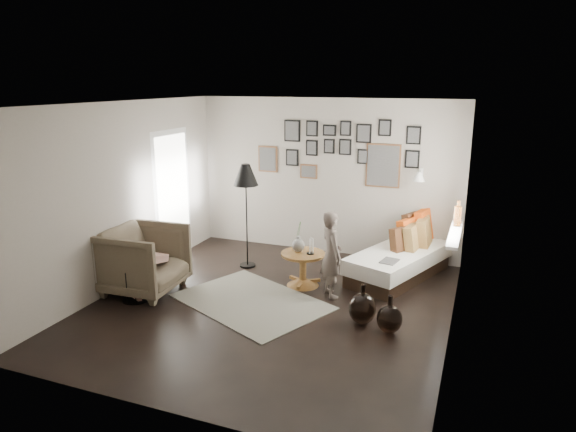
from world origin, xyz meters
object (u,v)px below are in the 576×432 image
at_px(pedestal_table, 303,270).
at_px(armchair, 143,260).
at_px(demijohn_small, 389,319).
at_px(demijohn_large, 362,308).
at_px(child, 331,254).
at_px(magazine_basket, 135,284).
at_px(vase, 298,243).
at_px(daybed, 400,256).
at_px(floor_lamp, 246,179).

relative_size(pedestal_table, armchair, 0.61).
xyz_separation_m(armchair, demijohn_small, (3.42, -0.00, -0.29)).
height_order(armchair, demijohn_small, armchair).
xyz_separation_m(armchair, demijohn_large, (3.07, 0.12, -0.27)).
bearing_deg(demijohn_small, child, 140.30).
height_order(magazine_basket, demijohn_small, demijohn_small).
height_order(vase, armchair, vase).
height_order(vase, demijohn_large, vase).
xyz_separation_m(armchair, magazine_basket, (0.06, -0.29, -0.24)).
distance_m(pedestal_table, vase, 0.41).
xyz_separation_m(pedestal_table, daybed, (1.24, 0.91, 0.07)).
bearing_deg(floor_lamp, vase, -22.06).
bearing_deg(child, magazine_basket, 76.24).
height_order(demijohn_large, child, child).
distance_m(pedestal_table, daybed, 1.53).
distance_m(armchair, floor_lamp, 1.94).
height_order(floor_lamp, demijohn_small, floor_lamp).
relative_size(daybed, armchair, 1.99).
relative_size(daybed, demijohn_large, 3.98).
relative_size(floor_lamp, magazine_basket, 3.67).
distance_m(vase, child, 0.60).
distance_m(magazine_basket, child, 2.67).
bearing_deg(daybed, demijohn_small, -63.33).
relative_size(magazine_basket, demijohn_small, 0.97).
xyz_separation_m(armchair, floor_lamp, (0.91, 1.42, 0.95)).
bearing_deg(demijohn_large, armchair, -177.81).
relative_size(daybed, magazine_basket, 4.53).
relative_size(pedestal_table, floor_lamp, 0.38).
height_order(pedestal_table, magazine_basket, pedestal_table).
relative_size(daybed, demijohn_small, 4.38).
relative_size(pedestal_table, vase, 1.40).
distance_m(vase, magazine_basket, 2.30).
bearing_deg(floor_lamp, armchair, -122.71).
bearing_deg(demijohn_small, daybed, 95.67).
xyz_separation_m(magazine_basket, child, (2.41, 1.08, 0.38)).
distance_m(demijohn_small, child, 1.30).
height_order(vase, magazine_basket, vase).
height_order(daybed, floor_lamp, floor_lamp).
bearing_deg(magazine_basket, demijohn_small, 4.95).
bearing_deg(demijohn_small, floor_lamp, 150.47).
bearing_deg(vase, demijohn_large, -37.76).
height_order(armchair, demijohn_large, armchair).
bearing_deg(daybed, armchair, -128.57).
relative_size(vase, demijohn_small, 0.97).
bearing_deg(vase, floor_lamp, 157.94).
bearing_deg(armchair, pedestal_table, -66.50).
height_order(floor_lamp, child, floor_lamp).
relative_size(vase, demijohn_large, 0.88).
xyz_separation_m(pedestal_table, demijohn_small, (1.42, -0.99, -0.05)).
height_order(magazine_basket, demijohn_large, demijohn_large).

